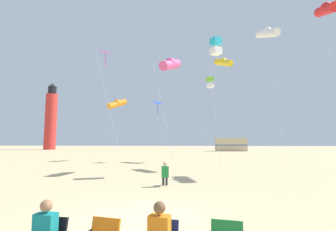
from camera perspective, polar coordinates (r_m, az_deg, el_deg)
The scene contains 13 objects.
ground at distance 7.42m, azimuth -6.67°, elevation -22.65°, with size 200.00×200.00×0.00m, color #CCB584.
kite_flyer_standing at distance 11.96m, azimuth -0.69°, elevation -13.27°, with size 0.36×0.53×1.16m.
kite_box_lime at distance 26.99m, azimuth 9.78°, elevation 7.60°, with size 2.06×2.06×9.00m.
kite_diamond_magenta at distance 21.51m, azimuth -14.27°, elevation 13.21°, with size 2.37×2.37×9.74m.
kite_tube_orange at distance 28.53m, azimuth -11.80°, elevation 2.73°, with size 2.23×2.40×7.08m.
kite_tube_gold at distance 28.72m, azimuth 12.80°, elevation 12.02°, with size 3.74×3.98×11.63m.
kite_tube_white at distance 23.93m, azimuth 22.18°, elevation 17.39°, with size 1.57×2.58×12.15m.
kite_tube_rainbow at distance 18.53m, azimuth 0.53°, elevation 11.88°, with size 2.08×2.56×8.51m.
kite_box_cyan at distance 17.57m, azimuth 11.10°, elevation 15.53°, with size 0.98×0.98×9.12m.
kite_tube_scarlet at distance 21.89m, azimuth 32.98°, elevation 20.08°, with size 0.96×2.56×12.10m.
kite_diamond_blue at distance 25.93m, azimuth -2.38°, elevation 2.54°, with size 2.33×2.33×6.38m.
lighthouse_distant at distance 68.27m, azimuth -25.64°, elevation -0.57°, with size 2.80×2.80×16.80m.
rv_van_tan at distance 53.80m, azimuth 14.44°, elevation -6.55°, with size 6.48×2.45×2.80m.
Camera 1 is at (1.19, -7.01, 2.14)m, focal length 26.15 mm.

